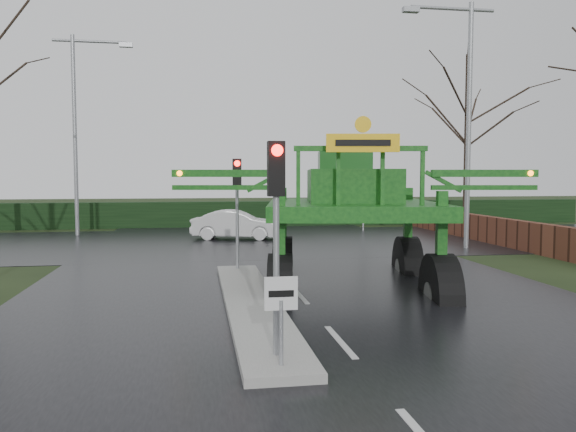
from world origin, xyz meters
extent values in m
plane|color=black|center=(0.00, 0.00, 0.00)|extent=(140.00, 140.00, 0.00)
cube|color=black|center=(0.00, 10.00, 0.00)|extent=(14.00, 80.00, 0.02)
cube|color=black|center=(0.00, 16.00, 0.01)|extent=(80.00, 12.00, 0.02)
cube|color=gray|center=(-1.30, 3.00, 0.09)|extent=(1.20, 10.00, 0.16)
cube|color=black|center=(0.00, 24.00, 0.75)|extent=(44.00, 0.90, 1.50)
cube|color=#592D1E|center=(10.50, 16.00, 0.60)|extent=(0.40, 20.00, 1.20)
cylinder|color=gray|center=(-1.30, -1.50, 0.65)|extent=(0.07, 0.07, 1.00)
cube|color=silver|center=(-1.30, -1.50, 1.25)|extent=(0.50, 0.04, 0.50)
cube|color=black|center=(-1.30, -1.52, 1.25)|extent=(0.38, 0.01, 0.10)
cylinder|color=gray|center=(-1.30, -1.00, 1.75)|extent=(0.10, 0.10, 3.50)
cube|color=black|center=(-1.30, -1.00, 3.10)|extent=(0.26, 0.22, 0.85)
sphere|color=#FF0C07|center=(-1.30, -1.13, 3.38)|extent=(0.18, 0.18, 0.18)
cylinder|color=gray|center=(-1.30, 7.50, 1.75)|extent=(0.10, 0.10, 3.50)
cube|color=black|center=(-1.30, 7.50, 3.10)|extent=(0.26, 0.22, 0.85)
sphere|color=#FF0C07|center=(-1.30, 7.37, 3.38)|extent=(0.18, 0.18, 0.18)
cylinder|color=gray|center=(6.50, 20.00, 1.75)|extent=(0.10, 0.10, 3.50)
cube|color=black|center=(6.50, 20.00, 3.10)|extent=(0.26, 0.22, 0.85)
sphere|color=#FF0C07|center=(6.50, 20.13, 3.38)|extent=(0.18, 0.18, 0.18)
cylinder|color=gray|center=(8.50, 12.00, 5.00)|extent=(0.20, 0.20, 10.00)
cylinder|color=gray|center=(7.70, 12.00, 9.70)|extent=(3.52, 0.14, 0.14)
cube|color=gray|center=(5.94, 12.00, 9.58)|extent=(0.65, 0.30, 0.20)
cylinder|color=gray|center=(-8.50, 20.00, 5.00)|extent=(0.20, 0.20, 10.00)
cylinder|color=gray|center=(-7.70, 20.00, 9.70)|extent=(3.52, 0.14, 0.14)
cube|color=gray|center=(-5.94, 20.00, 9.58)|extent=(0.65, 0.30, 0.20)
cylinder|color=black|center=(13.00, 21.00, 5.00)|extent=(0.32, 0.32, 10.00)
cone|color=black|center=(13.00, 21.00, 10.80)|extent=(0.24, 0.24, 2.50)
cylinder|color=black|center=(-2.12, 6.19, 1.10)|extent=(0.96, 2.26, 2.19)
cylinder|color=#595B56|center=(-2.12, 6.19, 1.10)|extent=(0.77, 0.87, 0.77)
cube|color=#0A3C0F|center=(-2.12, 6.19, 2.47)|extent=(0.28, 0.28, 2.52)
cylinder|color=black|center=(1.78, 5.54, 1.10)|extent=(0.96, 2.26, 2.19)
cylinder|color=#595B56|center=(1.78, 5.54, 1.10)|extent=(0.77, 0.87, 0.77)
cube|color=#0A3C0F|center=(1.78, 5.54, 2.47)|extent=(0.28, 0.28, 2.52)
cylinder|color=black|center=(-2.78, 2.30, 1.10)|extent=(0.96, 2.26, 2.19)
cylinder|color=#595B56|center=(-2.78, 2.30, 1.10)|extent=(0.77, 0.87, 0.77)
cube|color=#0A3C0F|center=(-2.78, 2.30, 2.47)|extent=(0.28, 0.28, 2.52)
cylinder|color=black|center=(1.12, 1.64, 1.10)|extent=(0.96, 2.26, 2.19)
cylinder|color=#595B56|center=(1.12, 1.64, 1.10)|extent=(0.77, 0.87, 0.77)
cube|color=#0A3C0F|center=(1.12, 1.64, 2.47)|extent=(0.28, 0.28, 2.52)
cube|color=#0A3C0F|center=(-0.50, 3.92, 3.18)|extent=(5.42, 5.96, 0.38)
cube|color=#0A3C0F|center=(-0.46, 4.13, 3.78)|extent=(2.93, 3.65, 0.99)
cube|color=#0F4411|center=(-0.10, 6.30, 4.17)|extent=(1.84, 1.57, 1.43)
cube|color=#0A3C0F|center=(-0.79, 2.19, 4.77)|extent=(3.27, 0.68, 0.13)
cube|color=#0A3C0F|center=(-4.03, 4.07, 4.17)|extent=(2.84, 0.67, 0.20)
sphere|color=orange|center=(-5.24, 4.16, 4.17)|extent=(0.15, 0.15, 0.15)
cube|color=#0A3C0F|center=(2.89, 2.90, 4.17)|extent=(2.84, 0.67, 0.20)
sphere|color=orange|center=(4.06, 2.59, 4.17)|extent=(0.15, 0.15, 0.15)
cube|color=#EEB50C|center=(-0.87, 1.76, 4.88)|extent=(1.74, 0.36, 0.44)
cube|color=black|center=(-0.87, 1.76, 4.88)|extent=(1.30, 0.23, 0.15)
cylinder|color=#EEB50C|center=(-0.87, 1.76, 5.32)|extent=(0.40, 0.11, 0.39)
imported|color=silver|center=(-0.68, 17.01, 0.00)|extent=(4.38, 2.29, 1.37)
camera|label=1|loc=(-2.52, -9.62, 2.98)|focal=35.00mm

